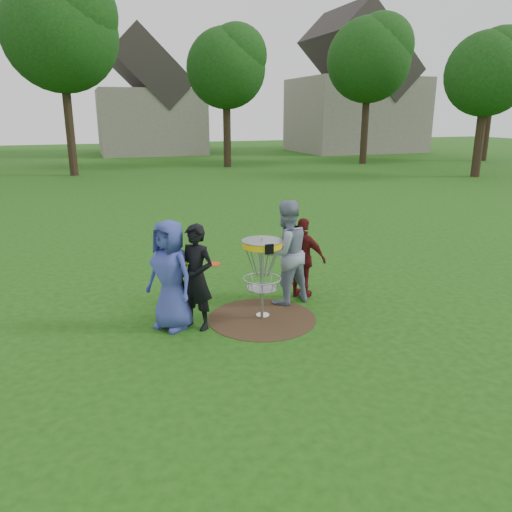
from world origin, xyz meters
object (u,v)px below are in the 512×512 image
object	(u,v)px
player_grey	(286,253)
player_maroon	(303,258)
player_black	(196,277)
disc_golf_basket	(262,260)
player_blue	(170,275)

from	to	relation	value
player_grey	player_maroon	bearing A→B (deg)	-172.14
player_maroon	player_black	bearing A→B (deg)	65.01
player_black	player_grey	distance (m)	1.82
player_black	player_grey	bearing A→B (deg)	65.96
disc_golf_basket	player_blue	bearing A→B (deg)	174.49
player_black	disc_golf_basket	world-z (taller)	player_black
player_maroon	disc_golf_basket	distance (m)	1.30
player_blue	player_black	world-z (taller)	player_blue
player_blue	player_grey	world-z (taller)	player_grey
player_grey	player_maroon	xyz separation A→B (m)	(0.40, 0.15, -0.19)
player_black	disc_golf_basket	bearing A→B (deg)	47.32
player_black	disc_golf_basket	xyz separation A→B (m)	(1.08, -0.01, 0.18)
player_blue	player_maroon	xyz separation A→B (m)	(2.51, 0.58, -0.13)
player_black	player_maroon	world-z (taller)	player_black
player_grey	disc_golf_basket	bearing A→B (deg)	29.50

